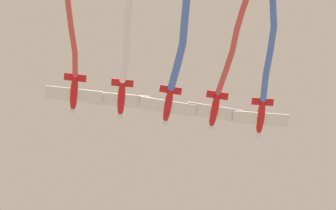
# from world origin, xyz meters

# --- Properties ---
(airplane_lead) EXTENTS (5.63, 7.50, 1.86)m
(airplane_lead) POSITION_xyz_m (2.29, -17.53, 80.52)
(airplane_lead) COLOR red
(smoke_trail_lead) EXTENTS (18.72, 4.49, 1.31)m
(smoke_trail_lead) POSITION_xyz_m (-9.47, -15.90, 80.62)
(smoke_trail_lead) COLOR #4C75DB
(airplane_left_wing) EXTENTS (5.50, 7.39, 1.86)m
(airplane_left_wing) POSITION_xyz_m (2.60, -11.38, 80.82)
(airplane_left_wing) COLOR red
(smoke_trail_left_wing) EXTENTS (22.16, 3.30, 2.09)m
(smoke_trail_left_wing) POSITION_xyz_m (-10.92, -12.15, 79.92)
(smoke_trail_left_wing) COLOR #DB4C4C
(airplane_right_wing) EXTENTS (5.50, 7.39, 1.86)m
(airplane_right_wing) POSITION_xyz_m (2.92, -5.24, 80.52)
(airplane_right_wing) COLOR red
(airplane_slot) EXTENTS (5.61, 7.49, 1.86)m
(airplane_slot) POSITION_xyz_m (3.23, 0.89, 80.82)
(airplane_slot) COLOR red
(smoke_trail_slot) EXTENTS (21.78, 2.46, 1.21)m
(smoke_trail_slot) POSITION_xyz_m (-9.87, 1.90, 80.60)
(smoke_trail_slot) COLOR white
(airplane_trail) EXTENTS (5.58, 7.46, 1.86)m
(airplane_trail) POSITION_xyz_m (3.54, 7.03, 80.52)
(airplane_trail) COLOR red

